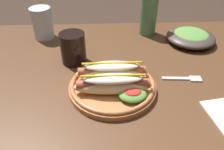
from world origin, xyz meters
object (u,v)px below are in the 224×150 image
soda_cup (73,48)px  water_cup (42,23)px  glass_bottle (149,12)px  hot_dog_plate (113,83)px  fork (185,79)px  side_bowl (191,36)px

soda_cup → water_cup: 0.23m
glass_bottle → water_cup: bearing=-177.3°
water_cup → hot_dog_plate: bearing=-52.7°
fork → side_bowl: 0.26m
fork → glass_bottle: (-0.06, 0.33, 0.09)m
water_cup → glass_bottle: 0.43m
side_bowl → water_cup: bearing=173.4°
soda_cup → side_bowl: 0.46m
hot_dog_plate → glass_bottle: (0.16, 0.37, 0.07)m
water_cup → fork: bearing=-32.1°
hot_dog_plate → soda_cup: 0.20m
fork → glass_bottle: 0.34m
hot_dog_plate → water_cup: (-0.26, 0.35, 0.03)m
fork → soda_cup: soda_cup is taller
fork → glass_bottle: size_ratio=0.51×
hot_dog_plate → glass_bottle: size_ratio=1.05×
fork → soda_cup: 0.37m
soda_cup → side_bowl: (0.44, 0.12, -0.03)m
soda_cup → glass_bottle: (0.29, 0.21, 0.04)m
glass_bottle → fork: bearing=-79.0°
side_bowl → glass_bottle: bearing=150.8°
hot_dog_plate → soda_cup: soda_cup is taller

